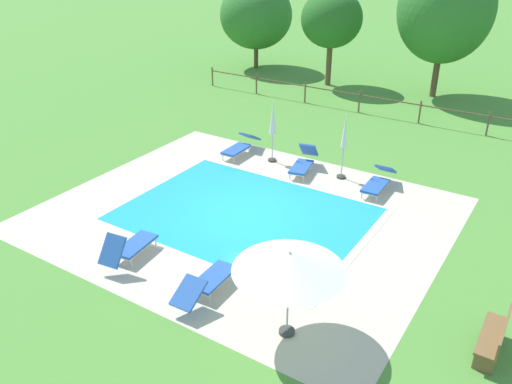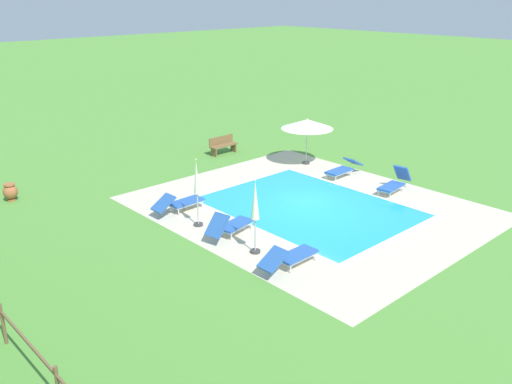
# 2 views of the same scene
# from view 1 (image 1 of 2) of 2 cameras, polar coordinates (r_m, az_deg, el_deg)

# --- Properties ---
(ground_plane) EXTENTS (160.00, 160.00, 0.00)m
(ground_plane) POSITION_cam_1_polar(r_m,az_deg,el_deg) (16.45, -1.27, -2.43)
(ground_plane) COLOR #518E38
(pool_deck_paving) EXTENTS (11.97, 10.08, 0.01)m
(pool_deck_paving) POSITION_cam_1_polar(r_m,az_deg,el_deg) (16.45, -1.27, -2.42)
(pool_deck_paving) COLOR beige
(pool_deck_paving) RESTS_ON ground
(swimming_pool_water) EXTENTS (7.33, 5.45, 0.01)m
(swimming_pool_water) POSITION_cam_1_polar(r_m,az_deg,el_deg) (16.45, -1.27, -2.42)
(swimming_pool_water) COLOR #23A8C1
(swimming_pool_water) RESTS_ON ground
(pool_coping_rim) EXTENTS (7.81, 5.93, 0.01)m
(pool_coping_rim) POSITION_cam_1_polar(r_m,az_deg,el_deg) (16.45, -1.27, -2.40)
(pool_coping_rim) COLOR beige
(pool_coping_rim) RESTS_ON ground
(sun_lounger_north_near_steps) EXTENTS (0.81, 1.90, 1.00)m
(sun_lounger_north_near_steps) POSITION_cam_1_polar(r_m,az_deg,el_deg) (14.53, -13.63, -5.79)
(sun_lounger_north_near_steps) COLOR #2856A8
(sun_lounger_north_near_steps) RESTS_ON ground
(sun_lounger_north_mid) EXTENTS (0.68, 2.08, 0.74)m
(sun_lounger_north_mid) POSITION_cam_1_polar(r_m,az_deg,el_deg) (12.96, -5.37, -9.70)
(sun_lounger_north_mid) COLOR #2856A8
(sun_lounger_north_mid) RESTS_ON ground
(sun_lounger_north_far) EXTENTS (0.67, 2.06, 0.78)m
(sun_lounger_north_far) POSITION_cam_1_polar(r_m,az_deg,el_deg) (18.23, 13.16, 1.17)
(sun_lounger_north_far) COLOR #2856A8
(sun_lounger_north_far) RESTS_ON ground
(sun_lounger_south_near_corner) EXTENTS (0.65, 2.06, 0.75)m
(sun_lounger_south_near_corner) POSITION_cam_1_polar(r_m,az_deg,el_deg) (20.69, -1.72, 5.04)
(sun_lounger_south_near_corner) COLOR #2856A8
(sun_lounger_south_near_corner) RESTS_ON ground
(sun_lounger_south_far) EXTENTS (0.98, 2.00, 0.94)m
(sun_lounger_south_far) POSITION_cam_1_polar(r_m,az_deg,el_deg) (19.22, 5.18, 3.26)
(sun_lounger_south_far) COLOR #2856A8
(sun_lounger_south_far) RESTS_ON ground
(patio_umbrella_open_foreground) EXTENTS (2.41, 2.41, 2.16)m
(patio_umbrella_open_foreground) POSITION_cam_1_polar(r_m,az_deg,el_deg) (10.89, 3.63, -7.59)
(patio_umbrella_open_foreground) COLOR #383838
(patio_umbrella_open_foreground) RESTS_ON ground
(patio_umbrella_closed_row_west) EXTENTS (0.32, 0.32, 2.41)m
(patio_umbrella_closed_row_west) POSITION_cam_1_polar(r_m,az_deg,el_deg) (18.50, 9.55, 5.73)
(patio_umbrella_closed_row_west) COLOR #383838
(patio_umbrella_closed_row_west) RESTS_ON ground
(patio_umbrella_closed_row_mid_west) EXTENTS (0.32, 0.32, 2.40)m
(patio_umbrella_closed_row_mid_west) POSITION_cam_1_polar(r_m,az_deg,el_deg) (19.64, 1.83, 7.58)
(patio_umbrella_closed_row_mid_west) COLOR #383838
(patio_umbrella_closed_row_mid_west) RESTS_ON ground
(wooden_bench_lawn_side) EXTENTS (0.46, 1.51, 0.87)m
(wooden_bench_lawn_side) POSITION_cam_1_polar(r_m,az_deg,el_deg) (12.33, 24.57, -14.04)
(wooden_bench_lawn_side) COLOR brown
(wooden_bench_lawn_side) RESTS_ON ground
(perimeter_fence) EXTENTS (20.68, 0.08, 1.05)m
(perimeter_fence) POSITION_cam_1_polar(r_m,az_deg,el_deg) (25.57, 14.27, 9.32)
(perimeter_fence) COLOR brown
(perimeter_fence) RESTS_ON ground
(tree_far_west) EXTENTS (4.72, 4.72, 7.06)m
(tree_far_west) POSITION_cam_1_polar(r_m,az_deg,el_deg) (28.96, 19.93, 18.18)
(tree_far_west) COLOR brown
(tree_far_west) RESTS_ON ground
(tree_centre) EXTENTS (3.32, 3.32, 5.17)m
(tree_centre) POSITION_cam_1_polar(r_m,az_deg,el_deg) (30.02, 8.22, 18.12)
(tree_centre) COLOR brown
(tree_centre) RESTS_ON ground
(tree_east_mid) EXTENTS (4.42, 4.42, 5.23)m
(tree_east_mid) POSITION_cam_1_polar(r_m,az_deg,el_deg) (33.84, 0.01, 18.66)
(tree_east_mid) COLOR brown
(tree_east_mid) RESTS_ON ground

